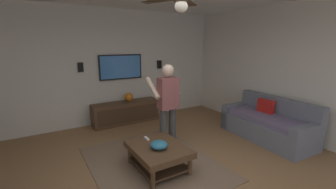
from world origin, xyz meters
name	(u,v)px	position (x,y,z in m)	size (l,w,h in m)	color
ground_plane	(174,185)	(0.00, 0.00, 0.00)	(7.62, 7.62, 0.00)	olive
wall_back_tv	(104,67)	(3.23, 0.00, 1.43)	(0.10, 6.45, 2.85)	silver
wall_side_window	(306,73)	(0.00, -3.18, 1.43)	(6.55, 0.10, 2.85)	silver
area_rug	(153,163)	(0.71, -0.02, 0.01)	(2.43, 1.95, 0.01)	#7A604C
couch	(268,124)	(0.36, -2.62, 0.32)	(1.95, 0.98, 0.87)	slate
coffee_table	(158,152)	(0.51, -0.02, 0.30)	(1.00, 0.80, 0.40)	#513823
media_console	(126,112)	(2.89, -0.40, 0.28)	(0.45, 1.70, 0.55)	#513823
tv	(121,67)	(3.13, -0.40, 1.42)	(0.05, 1.11, 0.63)	black
person_standing	(167,102)	(1.05, -0.52, 0.93)	(0.53, 0.54, 1.64)	#3F3F3F
bowl	(159,145)	(0.43, 0.01, 0.46)	(0.27, 0.27, 0.12)	teal
remote_white	(147,138)	(0.85, 0.02, 0.41)	(0.15, 0.04, 0.02)	white
vase_round	(129,97)	(2.93, -0.50, 0.66)	(0.22, 0.22, 0.22)	orange
wall_speaker_left	(159,64)	(3.15, -1.53, 1.43)	(0.06, 0.12, 0.22)	black
wall_speaker_right	(81,67)	(3.15, 0.58, 1.46)	(0.06, 0.12, 0.22)	black
ceiling_fan	(181,0)	(0.04, -0.10, 2.53)	(1.14, 1.10, 0.46)	#4C3828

